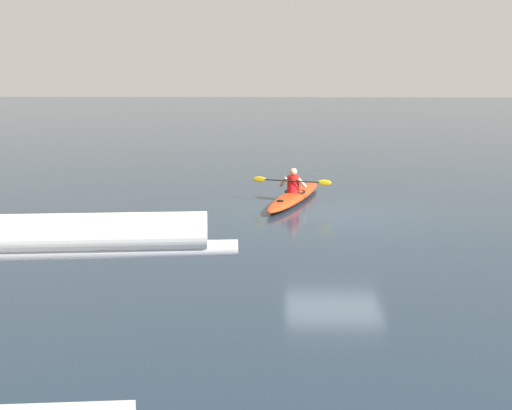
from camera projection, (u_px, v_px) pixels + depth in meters
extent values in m
plane|color=#1E2D3D|center=(335.00, 217.00, 17.23)|extent=(160.00, 160.00, 0.00)
ellipsoid|color=red|center=(294.00, 196.00, 19.41)|extent=(2.06, 4.88, 0.28)
torus|color=black|center=(295.00, 192.00, 19.44)|extent=(0.77, 0.77, 0.04)
cylinder|color=black|center=(280.00, 201.00, 18.02)|extent=(0.18, 0.18, 0.02)
cylinder|color=red|center=(293.00, 184.00, 19.20)|extent=(0.35, 0.35, 0.48)
sphere|color=tan|center=(293.00, 172.00, 19.14)|extent=(0.21, 0.21, 0.21)
cylinder|color=black|center=(292.00, 181.00, 19.00)|extent=(1.84, 0.57, 0.03)
ellipsoid|color=gold|center=(324.00, 183.00, 18.70)|extent=(0.39, 0.15, 0.17)
ellipsoid|color=gold|center=(260.00, 179.00, 19.29)|extent=(0.39, 0.15, 0.17)
cylinder|color=tan|center=(302.00, 183.00, 19.04)|extent=(0.31, 0.18, 0.34)
cylinder|color=tan|center=(283.00, 182.00, 19.20)|extent=(0.25, 0.25, 0.34)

